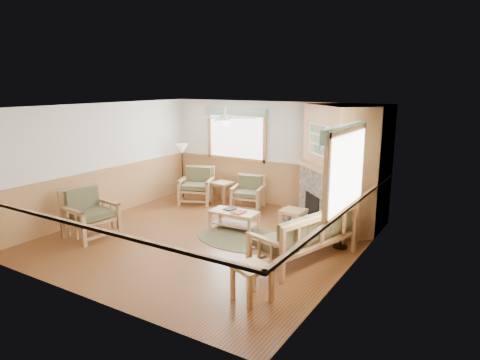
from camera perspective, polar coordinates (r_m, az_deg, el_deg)
The scene contains 24 objects.
floor at distance 9.00m, azimuth -4.55°, elevation -7.74°, with size 6.00×6.00×0.01m, color brown.
ceiling at distance 8.44m, azimuth -4.88°, elevation 9.72°, with size 6.00×6.00×0.01m, color white.
wall_back at distance 11.14m, azimuth 4.46°, elevation 3.48°, with size 6.00×0.02×2.70m, color silver.
wall_front at distance 6.53m, azimuth -20.48°, elevation -4.01°, with size 6.00×0.02×2.70m, color silver.
wall_left at distance 10.65m, azimuth -17.86°, elevation 2.46°, with size 0.02×6.00×2.70m, color silver.
wall_right at distance 7.30m, azimuth 14.67°, elevation -1.87°, with size 0.02×6.00×2.70m, color silver.
wainscot at distance 8.82m, azimuth -4.61°, elevation -4.36°, with size 6.00×6.00×1.10m, color #A87744, non-canonical shape.
fireplace at distance 9.49m, azimuth 12.87°, elevation 1.56°, with size 2.20×2.20×2.70m, color #A87744, non-canonical shape.
window_back at distance 11.52m, azimuth -0.47°, elevation 9.73°, with size 1.90×0.16×1.50m, color white, non-canonical shape.
window_right at distance 6.93m, azimuth 14.41°, elevation 7.29°, with size 0.16×1.90×1.50m, color white, non-canonical shape.
ceiling_fan at distance 8.52m, azimuth -2.01°, elevation 9.52°, with size 1.24×1.24×0.36m, color white, non-canonical shape.
sofa at distance 7.84m, azimuth 8.61°, elevation -7.27°, with size 0.85×2.07×0.95m, color #A3774C, non-canonical shape.
armchair_back_left at distance 11.52m, azimuth -5.81°, elevation -0.73°, with size 0.83×0.83×0.93m, color #A3774C, non-canonical shape.
armchair_back_right at distance 10.90m, azimuth 1.07°, elevation -1.73°, with size 0.74×0.74×0.83m, color #A3774C, non-canonical shape.
armchair_left at distance 9.42m, azimuth -19.33°, elevation -4.25°, with size 0.89×0.89×1.00m, color #A3774C, non-canonical shape.
coffee_table at distance 9.41m, azimuth -0.79°, elevation -5.40°, with size 1.05×0.52×0.42m, color #A3774C, non-canonical shape.
end_table_chairs at distance 11.51m, azimuth -2.35°, elevation -1.64°, with size 0.50×0.48×0.56m, color #A3774C, non-canonical shape.
end_table_sofa at distance 6.46m, azimuth 1.60°, elevation -13.56°, with size 0.49×0.47×0.55m, color #A3774C, non-canonical shape.
footstool at distance 9.53m, azimuth 7.09°, elevation -5.21°, with size 0.50×0.50×0.44m, color #A3774C, non-canonical shape.
braided_rug at distance 8.90m, azimuth 0.34°, elevation -7.86°, with size 2.06×2.06×0.01m, color #4B492F.
floor_lamp_left at distance 12.14m, azimuth -7.68°, elevation 1.31°, with size 0.35×0.35×1.51m, color black, non-canonical shape.
floor_lamp_right at distance 8.43m, azimuth 13.52°, elevation -2.90°, with size 0.42×0.42×1.84m, color black, non-canonical shape.
book_red at distance 9.22m, azimuth -0.17°, elevation -4.22°, with size 0.22×0.30×0.03m, color maroon.
book_dark at distance 9.47m, azimuth -1.33°, elevation -3.79°, with size 0.20×0.27×0.03m, color black.
Camera 1 is at (5.00, -6.79, 3.15)m, focal length 32.00 mm.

